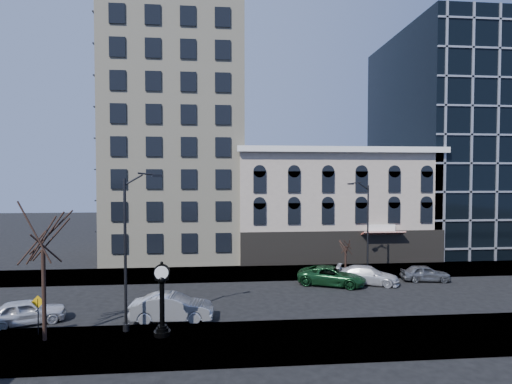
{
  "coord_description": "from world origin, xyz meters",
  "views": [
    {
      "loc": [
        -1.07,
        -29.94,
        9.19
      ],
      "look_at": [
        2.0,
        4.0,
        8.0
      ],
      "focal_mm": 28.0,
      "sensor_mm": 36.0,
      "label": 1
    }
  ],
  "objects": [
    {
      "name": "cream_tower",
      "position": [
        -6.11,
        18.88,
        19.32
      ],
      "size": [
        15.9,
        15.4,
        42.5
      ],
      "color": "beige",
      "rests_on": "ground"
    },
    {
      "name": "victorian_row",
      "position": [
        12.0,
        15.89,
        6.0
      ],
      "size": [
        22.6,
        11.19,
        12.5
      ],
      "color": "#B6A595",
      "rests_on": "ground"
    },
    {
      "name": "glass_office",
      "position": [
        32.0,
        20.91,
        14.0
      ],
      "size": [
        20.0,
        20.15,
        28.0
      ],
      "color": "black",
      "rests_on": "ground"
    },
    {
      "name": "sidewalk_far",
      "position": [
        0.0,
        8.0,
        0.06
      ],
      "size": [
        160.0,
        6.0,
        0.12
      ],
      "primitive_type": "cube",
      "color": "gray",
      "rests_on": "ground"
    },
    {
      "name": "car_near_b",
      "position": [
        -4.16,
        -4.14,
        0.86
      ],
      "size": [
        5.29,
        2.01,
        1.72
      ],
      "primitive_type": "imported",
      "rotation": [
        0.0,
        0.0,
        1.54
      ],
      "color": "#A5A8AD",
      "rests_on": "ground"
    },
    {
      "name": "street_clock",
      "position": [
        -4.41,
        -6.85,
        2.06
      ],
      "size": [
        0.97,
        0.97,
        4.29
      ],
      "rotation": [
        0.0,
        0.0,
        0.09
      ],
      "color": "black",
      "rests_on": "sidewalk_near"
    },
    {
      "name": "car_far_b",
      "position": [
        11.7,
        3.44,
        0.76
      ],
      "size": [
        5.68,
        4.02,
        1.53
      ],
      "primitive_type": "imported",
      "rotation": [
        0.0,
        0.0,
        1.17
      ],
      "color": "silver",
      "rests_on": "ground"
    },
    {
      "name": "warning_sign",
      "position": [
        -11.6,
        -6.06,
        1.69
      ],
      "size": [
        0.74,
        0.07,
        2.28
      ],
      "rotation": [
        0.0,
        0.0,
        -0.04
      ],
      "color": "black",
      "rests_on": "sidewalk_near"
    },
    {
      "name": "car_near_a",
      "position": [
        -13.24,
        -3.92,
        0.77
      ],
      "size": [
        4.9,
        3.36,
        1.55
      ],
      "primitive_type": "imported",
      "rotation": [
        0.0,
        0.0,
        1.94
      ],
      "color": "silver",
      "rests_on": "ground"
    },
    {
      "name": "car_far_a",
      "position": [
        8.47,
        3.32,
        0.8
      ],
      "size": [
        6.31,
        4.67,
        1.59
      ],
      "primitive_type": "imported",
      "rotation": [
        0.0,
        0.0,
        1.17
      ],
      "color": "#143F1E",
      "rests_on": "ground"
    },
    {
      "name": "bare_tree_far",
      "position": [
        10.93,
        7.15,
        3.16
      ],
      "size": [
        2.35,
        2.35,
        4.03
      ],
      "color": "black",
      "rests_on": "sidewalk_far"
    },
    {
      "name": "street_lamp_near",
      "position": [
        -6.0,
        -5.71,
        7.35
      ],
      "size": [
        2.33,
        1.24,
        9.58
      ],
      "rotation": [
        0.0,
        0.0,
        0.42
      ],
      "color": "black",
      "rests_on": "sidewalk_near"
    },
    {
      "name": "street_lamp_far",
      "position": [
        12.03,
        5.84,
        6.82
      ],
      "size": [
        2.26,
        0.81,
        8.88
      ],
      "rotation": [
        0.0,
        0.0,
        3.39
      ],
      "color": "black",
      "rests_on": "sidewalk_far"
    },
    {
      "name": "bare_tree_near",
      "position": [
        -10.87,
        -6.96,
        6.35
      ],
      "size": [
        4.8,
        4.8,
        8.23
      ],
      "color": "black",
      "rests_on": "sidewalk_near"
    },
    {
      "name": "ground",
      "position": [
        0.0,
        0.0,
        0.0
      ],
      "size": [
        160.0,
        160.0,
        0.0
      ],
      "primitive_type": "plane",
      "color": "black",
      "rests_on": "ground"
    },
    {
      "name": "sidewalk_near",
      "position": [
        0.0,
        -8.0,
        0.06
      ],
      "size": [
        160.0,
        6.0,
        0.12
      ],
      "primitive_type": "cube",
      "color": "gray",
      "rests_on": "ground"
    },
    {
      "name": "car_far_c",
      "position": [
        17.15,
        3.83,
        0.71
      ],
      "size": [
        4.36,
        2.2,
        1.43
      ],
      "primitive_type": "imported",
      "rotation": [
        0.0,
        0.0,
        1.44
      ],
      "color": "#595B60",
      "rests_on": "ground"
    }
  ]
}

